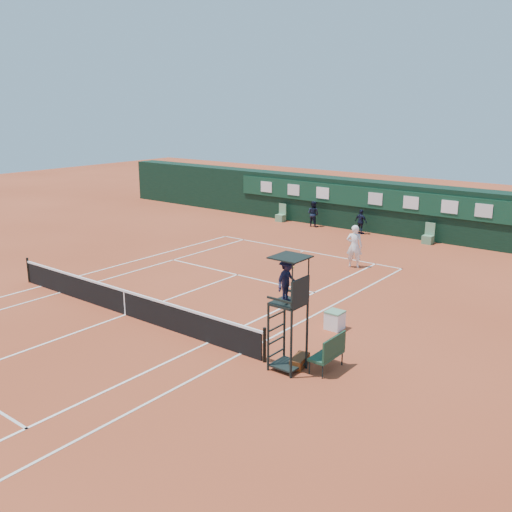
{
  "coord_description": "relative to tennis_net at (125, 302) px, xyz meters",
  "views": [
    {
      "loc": [
        15.86,
        -12.52,
        7.51
      ],
      "look_at": [
        1.39,
        6.0,
        1.2
      ],
      "focal_mm": 40.0,
      "sensor_mm": 36.0,
      "label": 1
    }
  ],
  "objects": [
    {
      "name": "player",
      "position": [
        3.53,
        10.77,
        0.51
      ],
      "size": [
        0.87,
        0.72,
        2.04
      ],
      "primitive_type": "imported",
      "rotation": [
        0.0,
        0.0,
        3.51
      ],
      "color": "white",
      "rests_on": "ground"
    },
    {
      "name": "tennis_ball",
      "position": [
        1.36,
        8.93,
        -0.48
      ],
      "size": [
        0.06,
        0.06,
        0.06
      ],
      "primitive_type": "sphere",
      "color": "yellow",
      "rests_on": "ground"
    },
    {
      "name": "linesman_chair_left",
      "position": [
        -5.5,
        17.48,
        -0.19
      ],
      "size": [
        0.55,
        0.5,
        1.15
      ],
      "color": "#62966A",
      "rests_on": "ground"
    },
    {
      "name": "ground",
      "position": [
        0.0,
        0.0,
        -0.51
      ],
      "size": [
        90.0,
        90.0,
        0.0
      ],
      "primitive_type": "plane",
      "color": "#B34A2A",
      "rests_on": "ground"
    },
    {
      "name": "court_lines",
      "position": [
        0.0,
        0.0,
        -0.5
      ],
      "size": [
        11.05,
        23.85,
        0.01
      ],
      "color": "silver",
      "rests_on": "ground"
    },
    {
      "name": "umpire_chair",
      "position": [
        7.2,
        0.03,
        1.95
      ],
      "size": [
        0.96,
        0.95,
        3.42
      ],
      "color": "black",
      "rests_on": "ground"
    },
    {
      "name": "ball_kid_right",
      "position": [
        0.4,
        17.37,
        0.22
      ],
      "size": [
        0.91,
        0.53,
        1.46
      ],
      "primitive_type": "imported",
      "rotation": [
        0.0,
        0.0,
        2.93
      ],
      "color": "black",
      "rests_on": "ground"
    },
    {
      "name": "back_wall",
      "position": [
        0.0,
        18.74,
        1.0
      ],
      "size": [
        40.0,
        1.65,
        3.0
      ],
      "color": "black",
      "rests_on": "ground"
    },
    {
      "name": "ball_kid_left",
      "position": [
        -2.97,
        17.42,
        0.3
      ],
      "size": [
        0.79,
        0.62,
        1.61
      ],
      "primitive_type": "imported",
      "rotation": [
        0.0,
        0.0,
        3.12
      ],
      "color": "black",
      "rests_on": "ground"
    },
    {
      "name": "cooler",
      "position": [
        6.73,
        3.56,
        -0.18
      ],
      "size": [
        0.57,
        0.57,
        0.65
      ],
      "color": "white",
      "rests_on": "ground"
    },
    {
      "name": "tennis_net",
      "position": [
        0.0,
        0.0,
        0.0
      ],
      "size": [
        12.9,
        0.1,
        1.1
      ],
      "color": "black",
      "rests_on": "ground"
    },
    {
      "name": "tennis_bag",
      "position": [
        7.39,
        0.41,
        -0.36
      ],
      "size": [
        0.53,
        0.88,
        0.31
      ],
      "primitive_type": "cube",
      "rotation": [
        0.0,
        0.0,
        0.23
      ],
      "color": "black",
      "rests_on": "ground"
    },
    {
      "name": "linesman_chair_right",
      "position": [
        4.5,
        17.48,
        -0.19
      ],
      "size": [
        0.55,
        0.5,
        1.15
      ],
      "color": "#5A8961",
      "rests_on": "ground"
    },
    {
      "name": "player_bench",
      "position": [
        8.23,
        0.7,
        0.09
      ],
      "size": [
        0.55,
        1.2,
        1.1
      ],
      "color": "#19402B",
      "rests_on": "ground"
    }
  ]
}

